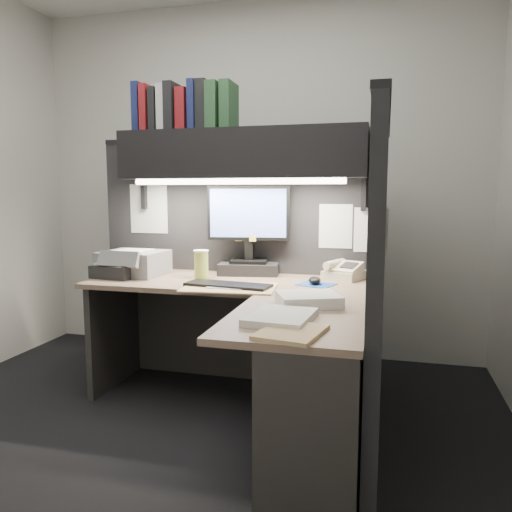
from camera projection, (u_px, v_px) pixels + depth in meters
name	position (u px, v px, depth m)	size (l,w,h in m)	color
floor	(181.00, 435.00, 2.62)	(3.50, 3.50, 0.00)	black
wall_back	(254.00, 181.00, 3.89)	(3.50, 0.04, 2.70)	silver
partition_back	(237.00, 261.00, 3.40)	(1.90, 0.06, 1.60)	black
partition_right	(377.00, 288.00, 2.44)	(0.06, 1.50, 1.60)	black
desk	(259.00, 360.00, 2.45)	(1.70, 1.53, 0.73)	#836C53
overhead_shelf	(242.00, 154.00, 3.12)	(1.55, 0.34, 0.30)	black
task_light_tube	(236.00, 181.00, 3.00)	(0.04, 0.04, 1.32)	white
monitor	(249.00, 240.00, 3.24)	(0.53, 0.29, 0.58)	black
keyboard	(228.00, 285.00, 2.81)	(0.49, 0.16, 0.02)	black
mousepad	(316.00, 284.00, 2.90)	(0.20, 0.18, 0.00)	#1B4496
mouse	(315.00, 280.00, 2.91)	(0.07, 0.11, 0.04)	black
telephone	(345.00, 272.00, 3.08)	(0.21, 0.22, 0.09)	beige
coffee_cup	(201.00, 265.00, 3.13)	(0.09, 0.09, 0.16)	#CBC051
printer	(134.00, 263.00, 3.24)	(0.39, 0.33, 0.16)	gray
notebook_stack	(117.00, 271.00, 3.16)	(0.27, 0.22, 0.08)	black
open_folder	(229.00, 288.00, 2.79)	(0.51, 0.33, 0.01)	tan
paper_stack_a	(309.00, 299.00, 2.38)	(0.28, 0.24, 0.05)	white
paper_stack_b	(281.00, 317.00, 2.08)	(0.25, 0.31, 0.03)	white
manila_stack	(291.00, 332.00, 1.89)	(0.22, 0.28, 0.02)	tan
binder_row	(186.00, 108.00, 3.17)	(0.64, 0.25, 0.31)	#151D4C
pinned_papers	(282.00, 228.00, 2.92)	(1.76, 1.31, 0.51)	white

